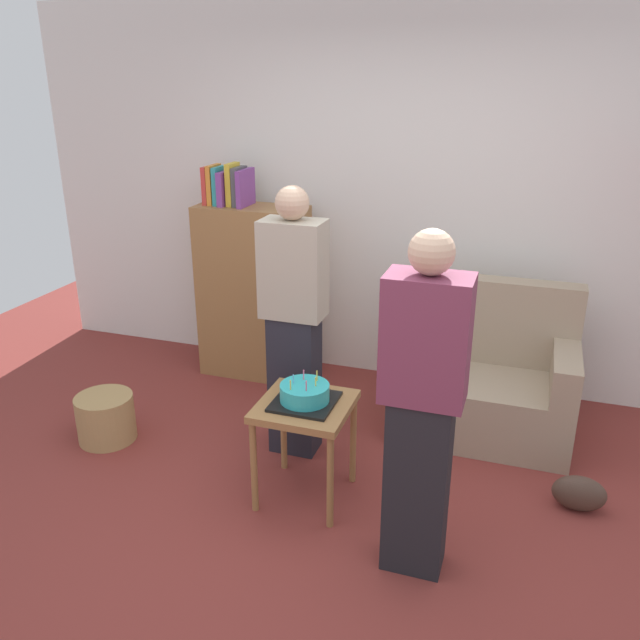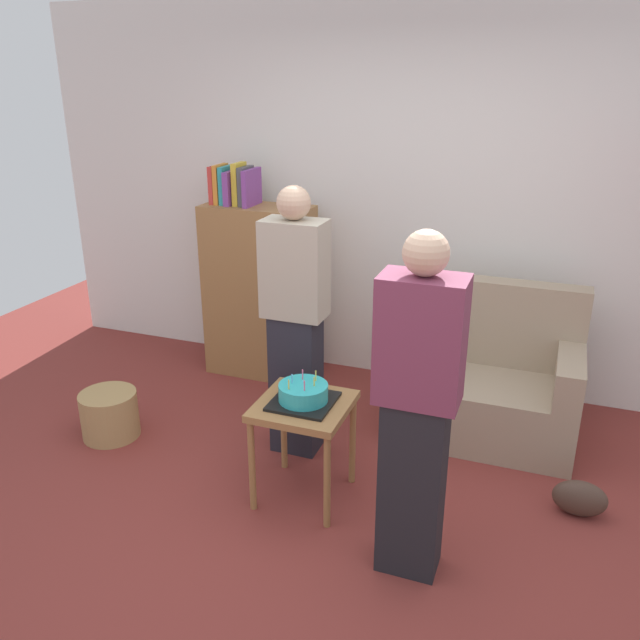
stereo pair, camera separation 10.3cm
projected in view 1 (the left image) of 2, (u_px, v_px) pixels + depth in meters
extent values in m
plane|color=maroon|center=(326.00, 539.00, 3.28)|extent=(8.00, 8.00, 0.00)
cube|color=silver|center=(417.00, 200.00, 4.61)|extent=(6.00, 0.10, 2.70)
cube|color=gray|center=(482.00, 404.00, 4.20)|extent=(1.10, 0.70, 0.40)
cube|color=gray|center=(492.00, 320.00, 4.27)|extent=(1.10, 0.16, 0.56)
cube|color=gray|center=(412.00, 349.00, 4.23)|extent=(0.16, 0.70, 0.24)
cube|color=gray|center=(566.00, 369.00, 3.95)|extent=(0.16, 0.70, 0.24)
cube|color=olive|center=(254.00, 293.00, 4.88)|extent=(0.80, 0.36, 1.30)
cube|color=red|center=(209.00, 185.00, 4.70)|extent=(0.03, 0.17, 0.27)
cube|color=orange|center=(214.00, 185.00, 4.68)|extent=(0.04, 0.18, 0.28)
cube|color=teal|center=(220.00, 186.00, 4.67)|extent=(0.04, 0.19, 0.27)
cube|color=#7F3D93|center=(226.00, 188.00, 4.66)|extent=(0.05, 0.24, 0.24)
cube|color=gold|center=(233.00, 184.00, 4.63)|extent=(0.04, 0.17, 0.30)
cube|color=#4C4C51|center=(240.00, 186.00, 4.62)|extent=(0.05, 0.19, 0.27)
cube|color=#7F3D93|center=(245.00, 188.00, 4.61)|extent=(0.04, 0.26, 0.26)
cube|color=olive|center=(305.00, 406.00, 3.43)|extent=(0.48, 0.48, 0.04)
cylinder|color=olive|center=(254.00, 467.00, 3.42)|extent=(0.04, 0.04, 0.53)
cylinder|color=olive|center=(330.00, 482.00, 3.29)|extent=(0.04, 0.04, 0.53)
cylinder|color=olive|center=(284.00, 428.00, 3.79)|extent=(0.04, 0.04, 0.53)
cylinder|color=olive|center=(353.00, 440.00, 3.66)|extent=(0.04, 0.04, 0.53)
cube|color=black|center=(305.00, 402.00, 3.42)|extent=(0.32, 0.32, 0.02)
cylinder|color=#2DB2B7|center=(305.00, 393.00, 3.41)|extent=(0.26, 0.26, 0.09)
cylinder|color=#F2CC4C|center=(316.00, 382.00, 3.37)|extent=(0.01, 0.01, 0.05)
cylinder|color=#F2CC4C|center=(317.00, 376.00, 3.42)|extent=(0.01, 0.01, 0.06)
cylinder|color=#EA668C|center=(304.00, 375.00, 3.43)|extent=(0.01, 0.01, 0.06)
cylinder|color=#66B2E5|center=(293.00, 379.00, 3.40)|extent=(0.01, 0.01, 0.05)
cylinder|color=#F2CC4C|center=(290.00, 385.00, 3.33)|extent=(0.01, 0.01, 0.05)
cylinder|color=#EA668C|center=(306.00, 386.00, 3.32)|extent=(0.01, 0.01, 0.06)
cube|color=#23232D|center=(295.00, 384.00, 3.93)|extent=(0.28, 0.20, 0.88)
cube|color=#B2A893|center=(293.00, 269.00, 3.67)|extent=(0.36, 0.22, 0.56)
sphere|color=#D1A889|center=(292.00, 203.00, 3.54)|extent=(0.19, 0.19, 0.19)
cube|color=black|center=(417.00, 485.00, 2.98)|extent=(0.28, 0.20, 0.88)
cube|color=#75334C|center=(426.00, 339.00, 2.72)|extent=(0.36, 0.22, 0.56)
sphere|color=#D1A889|center=(432.00, 252.00, 2.58)|extent=(0.19, 0.19, 0.19)
cylinder|color=#A88451|center=(106.00, 418.00, 4.13)|extent=(0.36, 0.36, 0.30)
ellipsoid|color=#473328|center=(579.00, 493.00, 3.48)|extent=(0.28, 0.14, 0.20)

